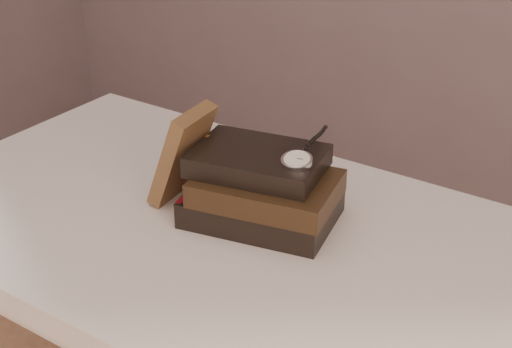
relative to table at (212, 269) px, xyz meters
The scene contains 5 objects.
table is the anchor object (origin of this frame).
book_stack 0.16m from the table, 34.31° to the left, with size 0.25×0.19×0.11m.
journal 0.19m from the table, 158.81° to the left, with size 0.02×0.10×0.16m, color #48301C.
pocket_watch 0.25m from the table, 22.84° to the left, with size 0.05×0.15×0.02m.
eyeglasses 0.19m from the table, 104.64° to the left, with size 0.11×0.12×0.04m.
Camera 1 is at (0.62, -0.43, 1.35)m, focal length 52.68 mm.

